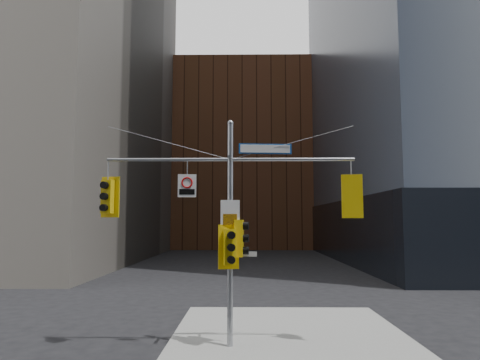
{
  "coord_description": "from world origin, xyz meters",
  "views": [
    {
      "loc": [
        0.5,
        -11.69,
        4.02
      ],
      "look_at": [
        0.31,
        2.0,
        5.33
      ],
      "focal_mm": 32.0,
      "sensor_mm": 36.0,
      "label": 1
    }
  ],
  "objects_px": {
    "traffic_light_east_arm": "(352,196)",
    "traffic_light_pole_side": "(241,238)",
    "street_sign_blade": "(265,149)",
    "regulatory_sign_arm": "(187,185)",
    "traffic_light_pole_front": "(230,247)",
    "traffic_light_west_arm": "(108,197)",
    "signal_assembly": "(230,209)"
  },
  "relations": [
    {
      "from": "traffic_light_east_arm",
      "to": "traffic_light_pole_side",
      "type": "distance_m",
      "value": 3.8
    },
    {
      "from": "signal_assembly",
      "to": "traffic_light_pole_front",
      "type": "relative_size",
      "value": 5.75
    },
    {
      "from": "traffic_light_pole_front",
      "to": "signal_assembly",
      "type": "bearing_deg",
      "value": 76.01
    },
    {
      "from": "traffic_light_pole_front",
      "to": "street_sign_blade",
      "type": "bearing_deg",
      "value": -0.28
    },
    {
      "from": "signal_assembly",
      "to": "traffic_light_east_arm",
      "type": "bearing_deg",
      "value": 0.01
    },
    {
      "from": "traffic_light_pole_side",
      "to": "regulatory_sign_arm",
      "type": "height_order",
      "value": "regulatory_sign_arm"
    },
    {
      "from": "traffic_light_west_arm",
      "to": "traffic_light_pole_side",
      "type": "height_order",
      "value": "traffic_light_west_arm"
    },
    {
      "from": "traffic_light_east_arm",
      "to": "traffic_light_pole_side",
      "type": "xyz_separation_m",
      "value": [
        -3.56,
        0.0,
        -1.33
      ]
    },
    {
      "from": "street_sign_blade",
      "to": "regulatory_sign_arm",
      "type": "bearing_deg",
      "value": 175.67
    },
    {
      "from": "traffic_light_east_arm",
      "to": "street_sign_blade",
      "type": "height_order",
      "value": "street_sign_blade"
    },
    {
      "from": "traffic_light_west_arm",
      "to": "regulatory_sign_arm",
      "type": "relative_size",
      "value": 1.8
    },
    {
      "from": "traffic_light_pole_front",
      "to": "regulatory_sign_arm",
      "type": "xyz_separation_m",
      "value": [
        -1.39,
        0.25,
        1.96
      ]
    },
    {
      "from": "traffic_light_west_arm",
      "to": "traffic_light_east_arm",
      "type": "bearing_deg",
      "value": 12.48
    },
    {
      "from": "street_sign_blade",
      "to": "signal_assembly",
      "type": "bearing_deg",
      "value": 175.3
    },
    {
      "from": "traffic_light_west_arm",
      "to": "traffic_light_east_arm",
      "type": "xyz_separation_m",
      "value": [
        7.85,
        -0.01,
        0.0
      ]
    },
    {
      "from": "traffic_light_pole_side",
      "to": "signal_assembly",
      "type": "bearing_deg",
      "value": 96.59
    },
    {
      "from": "street_sign_blade",
      "to": "regulatory_sign_arm",
      "type": "height_order",
      "value": "street_sign_blade"
    },
    {
      "from": "traffic_light_pole_front",
      "to": "traffic_light_west_arm",
      "type": "bearing_deg",
      "value": 162.31
    },
    {
      "from": "traffic_light_west_arm",
      "to": "traffic_light_east_arm",
      "type": "height_order",
      "value": "traffic_light_east_arm"
    },
    {
      "from": "traffic_light_east_arm",
      "to": "signal_assembly",
      "type": "bearing_deg",
      "value": 9.67
    },
    {
      "from": "traffic_light_pole_side",
      "to": "street_sign_blade",
      "type": "distance_m",
      "value": 2.99
    },
    {
      "from": "street_sign_blade",
      "to": "traffic_light_pole_front",
      "type": "bearing_deg",
      "value": -171.49
    },
    {
      "from": "traffic_light_west_arm",
      "to": "traffic_light_pole_front",
      "type": "bearing_deg",
      "value": 8.53
    },
    {
      "from": "regulatory_sign_arm",
      "to": "traffic_light_west_arm",
      "type": "bearing_deg",
      "value": 174.11
    },
    {
      "from": "traffic_light_west_arm",
      "to": "traffic_light_pole_side",
      "type": "distance_m",
      "value": 4.49
    },
    {
      "from": "traffic_light_east_arm",
      "to": "traffic_light_pole_front",
      "type": "xyz_separation_m",
      "value": [
        -3.89,
        -0.27,
        -1.59
      ]
    },
    {
      "from": "traffic_light_pole_side",
      "to": "street_sign_blade",
      "type": "xyz_separation_m",
      "value": [
        0.8,
        0.0,
        2.88
      ]
    },
    {
      "from": "signal_assembly",
      "to": "regulatory_sign_arm",
      "type": "xyz_separation_m",
      "value": [
        -1.39,
        -0.02,
        0.76
      ]
    },
    {
      "from": "traffic_light_east_arm",
      "to": "traffic_light_pole_side",
      "type": "relative_size",
      "value": 1.18
    },
    {
      "from": "traffic_light_west_arm",
      "to": "regulatory_sign_arm",
      "type": "xyz_separation_m",
      "value": [
        2.57,
        -0.03,
        0.37
      ]
    },
    {
      "from": "traffic_light_west_arm",
      "to": "street_sign_blade",
      "type": "height_order",
      "value": "street_sign_blade"
    },
    {
      "from": "traffic_light_east_arm",
      "to": "traffic_light_pole_front",
      "type": "distance_m",
      "value": 4.21
    }
  ]
}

